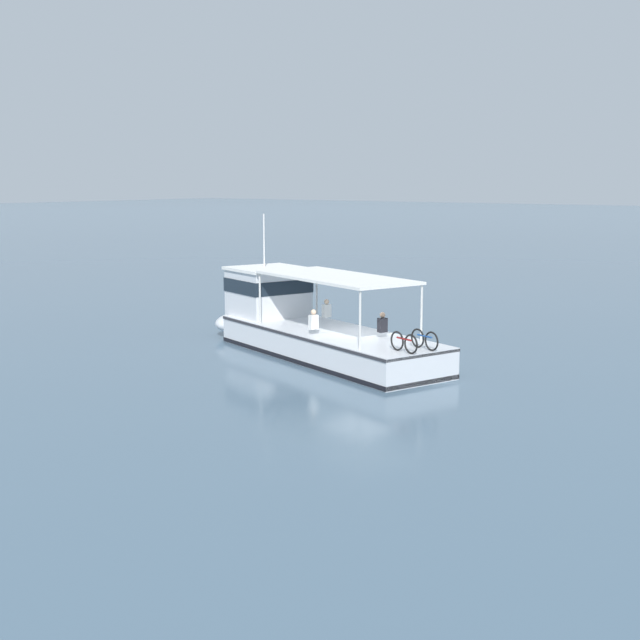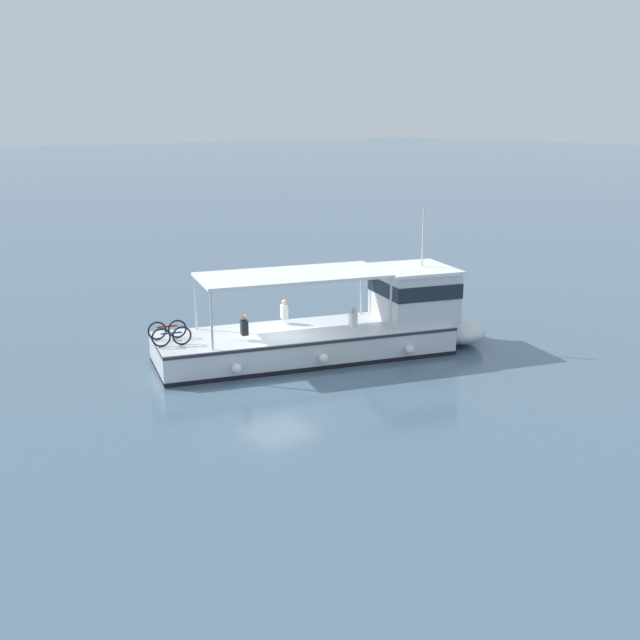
# 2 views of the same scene
# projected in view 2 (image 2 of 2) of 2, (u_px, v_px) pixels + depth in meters

# --- Properties ---
(ground_plane) EXTENTS (400.00, 400.00, 0.00)m
(ground_plane) POSITION_uv_depth(u_px,v_px,m) (278.00, 366.00, 27.74)
(ground_plane) COLOR slate
(ferry_main) EXTENTS (6.98, 13.03, 5.32)m
(ferry_main) POSITION_uv_depth(u_px,v_px,m) (346.00, 328.00, 28.90)
(ferry_main) COLOR silver
(ferry_main) RESTS_ON ground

